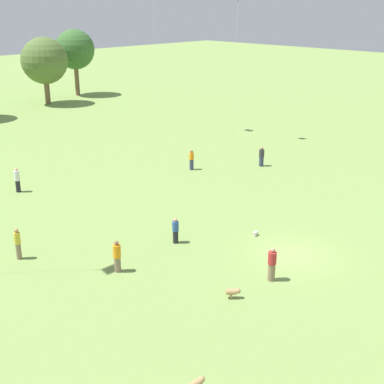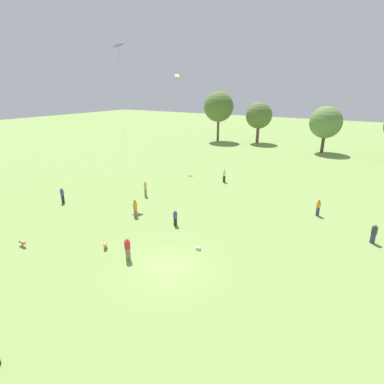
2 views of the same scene
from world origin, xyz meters
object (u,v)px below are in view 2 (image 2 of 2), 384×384
at_px(person_6, 128,249).
at_px(picnic_bag_0, 198,248).
at_px(person_3, 145,189).
at_px(person_5, 374,234).
at_px(dog_0, 105,245).
at_px(person_10, 175,218).
at_px(dog_1, 23,242).
at_px(person_0, 224,175).
at_px(person_4, 135,208).
at_px(person_1, 318,208).
at_px(kite_3, 119,54).
at_px(kite_4, 177,84).
at_px(person_8, 62,195).

relative_size(person_6, picnic_bag_0, 4.66).
xyz_separation_m(person_3, person_5, (23.67, 1.36, -0.09)).
relative_size(dog_0, picnic_bag_0, 1.64).
height_order(person_5, person_6, person_6).
distance_m(person_10, dog_1, 13.00).
distance_m(person_0, person_4, 15.54).
bearing_deg(person_4, person_1, 170.92).
relative_size(kite_3, dog_1, 19.91).
bearing_deg(kite_4, person_5, -20.58).
distance_m(dog_1, picnic_bag_0, 14.48).
height_order(person_1, person_10, person_1).
height_order(person_6, person_10, person_6).
bearing_deg(kite_4, dog_0, -63.45).
distance_m(person_6, person_10, 6.81).
distance_m(person_6, picnic_bag_0, 5.62).
height_order(person_4, dog_1, person_4).
distance_m(person_3, dog_0, 12.44).
relative_size(person_0, person_8, 1.06).
relative_size(person_10, dog_1, 1.88).
height_order(person_5, person_10, person_5).
relative_size(person_3, dog_1, 2.14).
bearing_deg(person_1, person_0, -33.77).
xyz_separation_m(person_3, person_6, (8.01, -11.49, -0.01)).
bearing_deg(dog_0, person_1, -175.57).
xyz_separation_m(person_1, kite_3, (-22.13, -4.13, 15.09)).
height_order(person_10, picnic_bag_0, person_10).
height_order(person_1, kite_3, kite_3).
bearing_deg(kite_3, dog_0, -9.08).
xyz_separation_m(kite_3, dog_1, (2.74, -15.42, -15.56)).
bearing_deg(picnic_bag_0, kite_3, 151.71).
bearing_deg(person_5, kite_3, -165.56).
xyz_separation_m(person_8, person_10, (14.22, 1.90, -0.10)).
height_order(person_6, dog_1, person_6).
height_order(person_5, picnic_bag_0, person_5).
bearing_deg(person_8, person_1, 167.14).
bearing_deg(person_4, person_10, 143.27).
height_order(person_6, person_8, person_6).
bearing_deg(picnic_bag_0, person_1, 61.09).
bearing_deg(person_0, person_1, 117.56).
xyz_separation_m(person_6, person_10, (-0.38, 6.80, -0.12)).
xyz_separation_m(dog_0, picnic_bag_0, (6.55, 3.83, -0.22)).
xyz_separation_m(person_10, kite_3, (-11.13, 5.50, 15.15)).
bearing_deg(person_8, dog_1, 88.60).
distance_m(person_4, picnic_bag_0, 9.16).
distance_m(person_4, dog_0, 6.58).
height_order(person_1, person_5, person_1).
distance_m(person_6, dog_0, 2.82).
xyz_separation_m(person_4, kite_3, (-6.48, 5.91, 15.05)).
distance_m(person_5, dog_1, 29.19).
distance_m(kite_4, dog_1, 32.37).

